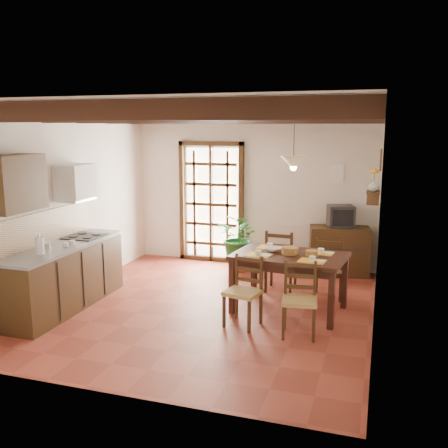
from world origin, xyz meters
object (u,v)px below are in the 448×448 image
at_px(sideboard, 339,251).
at_px(crt_tv, 341,216).
at_px(chair_near_left, 243,304).
at_px(chair_far_left, 281,272).
at_px(pendant_lamp, 293,162).
at_px(potted_plant, 240,239).
at_px(chair_far_right, 328,279).
at_px(dining_table, 290,261).
at_px(kitchen_counter, 64,275).
at_px(chair_near_right, 299,313).

height_order(sideboard, crt_tv, crt_tv).
height_order(chair_near_left, sideboard, chair_near_left).
height_order(chair_near_left, chair_far_left, chair_far_left).
distance_m(chair_near_left, pendant_lamp, 2.02).
bearing_deg(potted_plant, crt_tv, 8.69).
bearing_deg(chair_far_right, dining_table, 54.78).
bearing_deg(kitchen_counter, chair_near_left, 2.84).
distance_m(dining_table, crt_tv, 2.07).
distance_m(chair_near_left, sideboard, 2.87).
xyz_separation_m(kitchen_counter, sideboard, (3.57, 2.83, -0.05)).
relative_size(sideboard, pendant_lamp, 1.19).
distance_m(dining_table, sideboard, 2.07).
height_order(dining_table, chair_far_right, chair_far_right).
xyz_separation_m(kitchen_counter, chair_near_right, (3.33, 0.04, -0.19)).
relative_size(dining_table, crt_tv, 3.13).
bearing_deg(chair_far_left, kitchen_counter, 32.37).
xyz_separation_m(chair_near_right, chair_far_right, (0.20, 1.52, 0.01)).
xyz_separation_m(chair_near_right, chair_far_left, (-0.55, 1.62, 0.02)).
xyz_separation_m(chair_near_left, chair_far_right, (0.94, 1.43, 0.01)).
relative_size(dining_table, chair_far_right, 1.70).
height_order(chair_far_left, chair_far_right, chair_far_left).
relative_size(dining_table, chair_far_left, 1.64).
bearing_deg(crt_tv, chair_far_right, -107.86).
relative_size(chair_near_right, chair_far_left, 0.93).
relative_size(crt_tv, potted_plant, 0.23).
xyz_separation_m(kitchen_counter, chair_far_right, (3.53, 1.56, -0.18)).
bearing_deg(crt_tv, dining_table, -120.37).
bearing_deg(chair_far_right, potted_plant, -32.74).
xyz_separation_m(chair_far_right, pendant_lamp, (-0.47, -0.62, 1.78)).
distance_m(chair_near_left, chair_far_right, 1.71).
bearing_deg(kitchen_counter, pendant_lamp, 17.18).
bearing_deg(potted_plant, kitchen_counter, -125.95).
bearing_deg(crt_tv, pendant_lamp, -121.12).
height_order(kitchen_counter, dining_table, kitchen_counter).
relative_size(sideboard, potted_plant, 0.45).
relative_size(chair_far_right, pendant_lamp, 1.12).
bearing_deg(sideboard, kitchen_counter, -152.64).
bearing_deg(chair_near_left, chair_near_right, 4.90).
bearing_deg(pendant_lamp, potted_plant, 126.74).
bearing_deg(chair_near_left, chair_far_right, 68.86).
distance_m(chair_far_right, crt_tv, 1.46).
bearing_deg(chair_near_right, pendant_lamp, 99.10).
height_order(dining_table, chair_near_left, chair_near_left).
bearing_deg(chair_far_right, pendant_lamp, 50.72).
height_order(chair_far_right, potted_plant, potted_plant).
bearing_deg(chair_near_right, crt_tv, 77.35).
height_order(chair_near_left, chair_near_right, chair_near_right).
relative_size(dining_table, pendant_lamp, 1.90).
bearing_deg(chair_near_right, potted_plant, 112.70).
bearing_deg(chair_far_right, crt_tv, -94.10).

